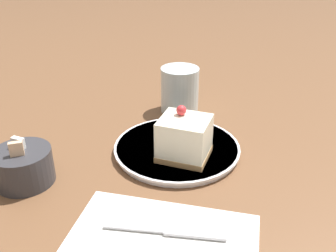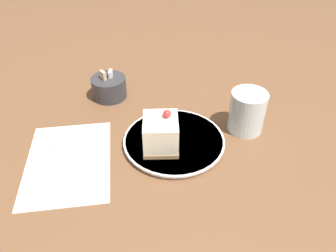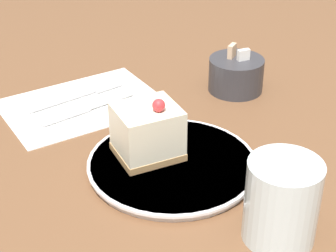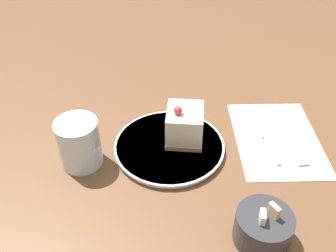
# 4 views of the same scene
# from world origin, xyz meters

# --- Properties ---
(ground_plane) EXTENTS (4.00, 4.00, 0.00)m
(ground_plane) POSITION_xyz_m (0.00, 0.00, 0.00)
(ground_plane) COLOR brown
(plate) EXTENTS (0.22, 0.22, 0.01)m
(plate) POSITION_xyz_m (0.02, -0.03, 0.01)
(plate) COLOR white
(plate) RESTS_ON ground_plane
(cake_slice) EXTENTS (0.10, 0.10, 0.09)m
(cake_slice) POSITION_xyz_m (-0.02, -0.04, 0.05)
(cake_slice) COLOR #AD8451
(cake_slice) RESTS_ON plate
(napkin) EXTENTS (0.22, 0.27, 0.00)m
(napkin) POSITION_xyz_m (-0.21, -0.01, 0.00)
(napkin) COLOR white
(napkin) RESTS_ON ground_plane
(fork) EXTENTS (0.04, 0.17, 0.00)m
(fork) POSITION_xyz_m (-0.23, 0.02, 0.01)
(fork) COLOR silver
(fork) RESTS_ON napkin
(knife) EXTENTS (0.03, 0.16, 0.00)m
(knife) POSITION_xyz_m (-0.19, -0.03, 0.01)
(knife) COLOR silver
(knife) RESTS_ON napkin
(sugar_bowl) EXTENTS (0.09, 0.09, 0.08)m
(sugar_bowl) POSITION_xyz_m (-0.07, 0.21, 0.03)
(sugar_bowl) COLOR #333338
(sugar_bowl) RESTS_ON ground_plane
(drinking_glass) EXTENTS (0.08, 0.08, 0.10)m
(drinking_glass) POSITION_xyz_m (0.19, -0.04, 0.05)
(drinking_glass) COLOR silver
(drinking_glass) RESTS_ON ground_plane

